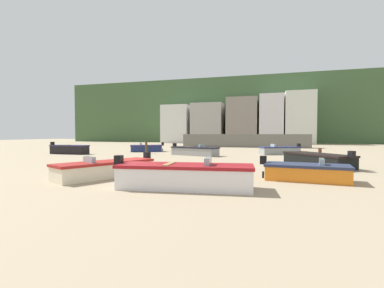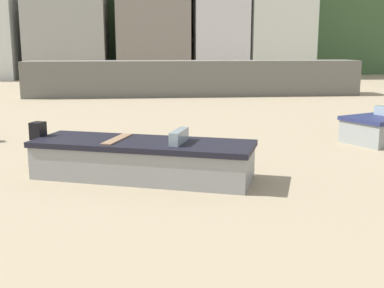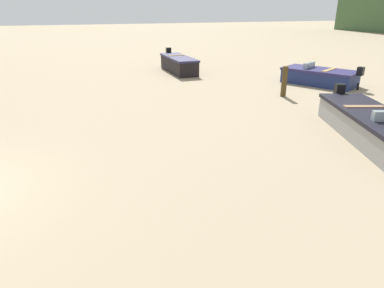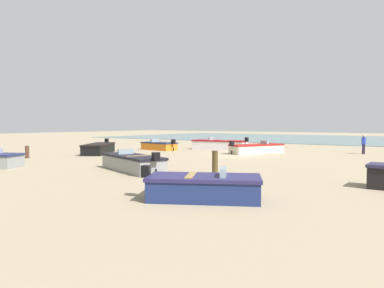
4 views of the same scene
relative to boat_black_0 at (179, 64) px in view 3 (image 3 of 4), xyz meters
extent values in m
cube|color=black|center=(0.02, 0.00, -0.07)|extent=(4.03, 1.19, 0.83)
cube|color=#292646|center=(0.02, 0.00, 0.40)|extent=(4.13, 1.27, 0.12)
cube|color=black|center=(-2.17, 0.00, 0.58)|extent=(0.28, 0.32, 0.40)
cylinder|color=black|center=(-2.17, 0.00, -0.28)|extent=(0.10, 0.10, 0.41)
cube|color=olive|center=(-0.48, 0.00, 0.45)|extent=(0.24, 1.01, 0.08)
cube|color=navy|center=(6.08, 5.77, -0.15)|extent=(3.96, 3.16, 0.67)
cube|color=navy|center=(6.08, 5.77, 0.25)|extent=(4.08, 3.28, 0.12)
cube|color=black|center=(7.83, 6.69, 0.43)|extent=(0.40, 0.41, 0.40)
cylinder|color=black|center=(7.83, 6.69, -0.32)|extent=(0.14, 0.14, 0.34)
cube|color=#8C9EA8|center=(5.53, 5.48, 0.45)|extent=(0.65, 0.98, 0.28)
cube|color=#9C7943|center=(6.48, 5.98, 0.30)|extent=(0.88, 1.37, 0.08)
cube|color=gray|center=(13.19, 1.89, -0.13)|extent=(5.00, 3.04, 0.72)
cube|color=black|center=(13.19, 1.89, 0.29)|extent=(5.12, 3.15, 0.12)
cube|color=black|center=(10.78, 2.77, 0.47)|extent=(0.37, 0.40, 0.40)
cylinder|color=black|center=(10.78, 2.77, -0.31)|extent=(0.13, 0.13, 0.36)
cube|color=#8C6A4C|center=(12.63, 2.09, 0.34)|extent=(0.66, 1.27, 0.08)
cylinder|color=#48391C|center=(7.67, 2.50, 0.19)|extent=(0.24, 0.24, 1.36)
camera|label=1|loc=(20.46, -24.12, 1.66)|focal=25.70mm
camera|label=2|loc=(13.22, -8.51, 2.39)|focal=44.92mm
camera|label=3|loc=(20.69, -6.71, 3.31)|focal=32.16mm
camera|label=4|loc=(-0.32, 15.60, 2.02)|focal=33.58mm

